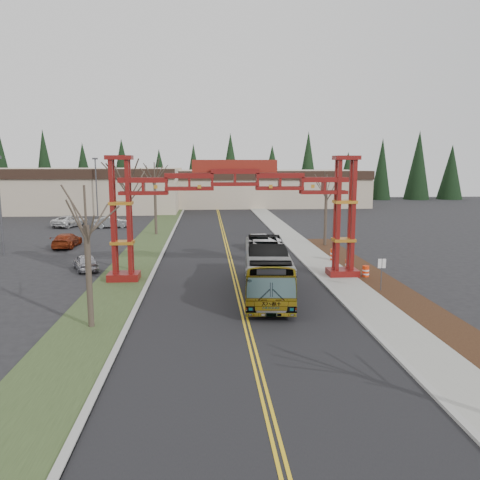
{
  "coord_description": "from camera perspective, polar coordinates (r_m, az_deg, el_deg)",
  "views": [
    {
      "loc": [
        -2.03,
        -15.23,
        8.34
      ],
      "look_at": [
        0.16,
        15.04,
        3.37
      ],
      "focal_mm": 35.0,
      "sensor_mm": 36.0,
      "label": 1
    }
  ],
  "objects": [
    {
      "name": "parked_car_mid_a",
      "position": [
        50.14,
        -20.36,
        -0.03
      ],
      "size": [
        2.04,
        4.95,
        1.43
      ],
      "primitive_type": "imported",
      "rotation": [
        0.0,
        0.0,
        3.14
      ],
      "color": "maroon",
      "rests_on": "ground"
    },
    {
      "name": "barrel_south",
      "position": [
        35.65,
        15.07,
        -3.79
      ],
      "size": [
        0.5,
        0.5,
        0.92
      ],
      "color": "#F3380D",
      "rests_on": "ground"
    },
    {
      "name": "lane_line_left",
      "position": [
        41.12,
        -1.39,
        -2.36
      ],
      "size": [
        0.12,
        100.0,
        0.01
      ],
      "primitive_type": "cube",
      "color": "gold",
      "rests_on": "road"
    },
    {
      "name": "parked_car_far_b",
      "position": [
        66.51,
        -19.98,
        2.2
      ],
      "size": [
        4.45,
        6.02,
        1.52
      ],
      "primitive_type": "imported",
      "rotation": [
        0.0,
        0.0,
        2.74
      ],
      "color": "white",
      "rests_on": "ground"
    },
    {
      "name": "road",
      "position": [
        41.13,
        -1.22,
        -2.38
      ],
      "size": [
        12.0,
        110.0,
        0.02
      ],
      "primitive_type": "cube",
      "color": "black",
      "rests_on": "ground"
    },
    {
      "name": "ground",
      "position": [
        17.48,
        3.21,
        -19.2
      ],
      "size": [
        200.0,
        200.0,
        0.0
      ],
      "primitive_type": "plane",
      "color": "black",
      "rests_on": "ground"
    },
    {
      "name": "bare_tree_right_far",
      "position": [
        47.91,
        10.47,
        5.51
      ],
      "size": [
        2.97,
        2.97,
        7.29
      ],
      "color": "#382D26",
      "rests_on": "ground"
    },
    {
      "name": "retail_building_east",
      "position": [
        96.06,
        3.09,
        6.41
      ],
      "size": [
        38.0,
        20.3,
        7.0
      ],
      "color": "#BBAA8F",
      "rests_on": "ground"
    },
    {
      "name": "parked_car_far_a",
      "position": [
        63.69,
        -15.38,
        2.12
      ],
      "size": [
        4.74,
        2.52,
        1.48
      ],
      "primitive_type": "imported",
      "rotation": [
        0.0,
        0.0,
        1.79
      ],
      "color": "gray",
      "rests_on": "ground"
    },
    {
      "name": "bare_tree_median_near",
      "position": [
        24.44,
        -18.25,
        1.62
      ],
      "size": [
        3.02,
        3.02,
        7.3
      ],
      "color": "#382D26",
      "rests_on": "ground"
    },
    {
      "name": "curb_left",
      "position": [
        41.28,
        -9.78,
        -2.38
      ],
      "size": [
        0.3,
        110.0,
        0.15
      ],
      "primitive_type": "cube",
      "color": "#A4A39E",
      "rests_on": "ground"
    },
    {
      "name": "transit_bus",
      "position": [
        30.24,
        3.25,
        -3.56
      ],
      "size": [
        3.68,
        11.77,
        3.23
      ],
      "primitive_type": "imported",
      "rotation": [
        0.0,
        0.0,
        -0.08
      ],
      "color": "#A3A6AA",
      "rests_on": "ground"
    },
    {
      "name": "lane_line_right",
      "position": [
        41.14,
        -1.05,
        -2.36
      ],
      "size": [
        0.12,
        100.0,
        0.01
      ],
      "primitive_type": "cube",
      "color": "gold",
      "rests_on": "road"
    },
    {
      "name": "grass_median",
      "position": [
        41.51,
        -12.33,
        -2.45
      ],
      "size": [
        4.0,
        110.0,
        0.08
      ],
      "primitive_type": "cube",
      "color": "#324321",
      "rests_on": "ground"
    },
    {
      "name": "silver_sedan",
      "position": [
        45.75,
        2.37,
        -0.27
      ],
      "size": [
        1.93,
        4.57,
        1.47
      ],
      "primitive_type": "imported",
      "rotation": [
        0.0,
        0.0,
        0.09
      ],
      "color": "#A5A8AD",
      "rests_on": "ground"
    },
    {
      "name": "street_sign",
      "position": [
        31.82,
        16.89,
        -3.32
      ],
      "size": [
        0.51,
        0.07,
        2.23
      ],
      "color": "#3F3F44",
      "rests_on": "ground"
    },
    {
      "name": "gateway_arch",
      "position": [
        33.37,
        -0.64,
        5.26
      ],
      "size": [
        18.2,
        1.6,
        8.9
      ],
      "color": "maroon",
      "rests_on": "ground"
    },
    {
      "name": "landscape_strip",
      "position": [
        29.23,
        21.0,
        -7.78
      ],
      "size": [
        2.6,
        50.0,
        0.12
      ],
      "primitive_type": "cube",
      "color": "black",
      "rests_on": "ground"
    },
    {
      "name": "light_pole_far",
      "position": [
        77.39,
        -17.13,
        6.67
      ],
      "size": [
        0.8,
        0.4,
        9.22
      ],
      "color": "#3F3F44",
      "rests_on": "ground"
    },
    {
      "name": "barrel_mid",
      "position": [
        36.83,
        13.14,
        -3.16
      ],
      "size": [
        0.59,
        0.59,
        1.09
      ],
      "color": "#F3380D",
      "rests_on": "ground"
    },
    {
      "name": "barrel_north",
      "position": [
        40.93,
        11.35,
        -1.84
      ],
      "size": [
        0.6,
        0.6,
        1.11
      ],
      "color": "#F3380D",
      "rests_on": "ground"
    },
    {
      "name": "retail_building_west",
      "position": [
        91.68,
        -22.0,
        5.77
      ],
      "size": [
        46.0,
        22.3,
        7.5
      ],
      "color": "#BBAA8F",
      "rests_on": "ground"
    },
    {
      "name": "sidewalk_right",
      "position": [
        42.18,
        9.15,
        -2.11
      ],
      "size": [
        2.6,
        110.0,
        0.14
      ],
      "primitive_type": "cube",
      "color": "gray",
      "rests_on": "ground"
    },
    {
      "name": "parked_car_near_a",
      "position": [
        38.9,
        -18.32,
        -2.56
      ],
      "size": [
        2.95,
        4.16,
        1.32
      ],
      "primitive_type": "imported",
      "rotation": [
        0.0,
        0.0,
        3.55
      ],
      "color": "#B1B1B9",
      "rests_on": "ground"
    },
    {
      "name": "bare_tree_median_far",
      "position": [
        55.68,
        -10.36,
        7.09
      ],
      "size": [
        3.22,
        3.22,
        8.51
      ],
      "color": "#382D26",
      "rests_on": "ground"
    },
    {
      "name": "conifer_treeline",
      "position": [
        107.27,
        -2.94,
        8.3
      ],
      "size": [
        116.1,
        5.6,
        13.0
      ],
      "color": "black",
      "rests_on": "ground"
    },
    {
      "name": "curb_right",
      "position": [
        41.87,
        7.22,
        -2.15
      ],
      "size": [
        0.3,
        110.0,
        0.15
      ],
      "primitive_type": "cube",
      "color": "#A4A39E",
      "rests_on": "ground"
    },
    {
      "name": "bare_tree_median_mid",
      "position": [
        37.08,
        -13.47,
        6.23
      ],
      "size": [
        3.46,
        3.46,
        8.85
      ],
      "color": "#382D26",
      "rests_on": "ground"
    }
  ]
}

